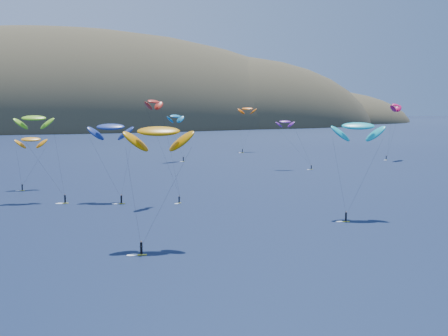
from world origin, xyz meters
TOP-DOWN VIEW (x-y plane):
  - island at (39.40, 562.36)m, footprint 730.00×300.00m
  - kitesurfer_1 at (-35.61, 129.75)m, footprint 8.20×7.52m
  - kitesurfer_2 at (-20.11, 52.89)m, footprint 12.13×12.80m
  - kitesurfer_3 at (-36.09, 109.31)m, footprint 11.19×13.20m
  - kitesurfer_4 at (24.00, 191.49)m, footprint 9.65×9.68m
  - kitesurfer_5 at (25.65, 63.17)m, footprint 13.40×11.82m
  - kitesurfer_6 at (52.10, 149.93)m, footprint 10.72×10.11m
  - kitesurfer_8 at (111.14, 166.65)m, footprint 12.30×8.77m
  - kitesurfer_9 at (-10.11, 94.24)m, footprint 8.66×8.34m
  - kitesurfer_10 at (-18.79, 102.56)m, footprint 11.52×13.45m
  - kitesurfer_11 at (70.39, 226.94)m, footprint 12.22×15.30m

SIDE VIEW (x-z plane):
  - island at x=39.40m, z-range -115.74..94.26m
  - kitesurfer_1 at x=-35.61m, z-range 5.52..21.14m
  - kitesurfer_6 at x=52.10m, z-range 7.32..25.66m
  - kitesurfer_10 at x=-18.79m, z-range 7.30..27.83m
  - kitesurfer_4 at x=24.00m, z-range 7.64..27.90m
  - kitesurfer_5 at x=25.65m, z-range 7.82..29.38m
  - kitesurfer_2 at x=-20.11m, z-range 7.81..29.70m
  - kitesurfer_3 at x=-36.09m, z-range 8.55..30.76m
  - kitesurfer_11 at x=70.39m, z-range 8.85..31.44m
  - kitesurfer_8 at x=111.14m, z-range 9.77..34.50m
  - kitesurfer_9 at x=-10.11m, z-range 10.85..36.34m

